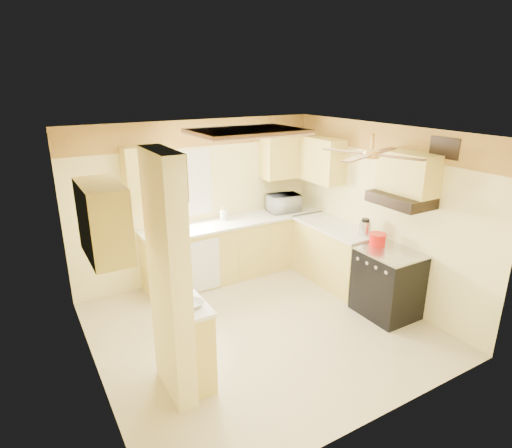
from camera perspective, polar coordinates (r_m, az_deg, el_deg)
floor at (r=5.72m, az=0.61°, el=-13.68°), size 4.00×4.00×0.00m
ceiling at (r=4.86m, az=0.72°, el=12.05°), size 4.00×4.00×0.00m
wall_back at (r=6.77m, az=-7.67°, el=3.04°), size 4.00×0.00×4.00m
wall_front at (r=3.81m, az=15.84°, el=-10.56°), size 4.00×0.00×4.00m
wall_left at (r=4.54m, az=-21.65°, el=-6.28°), size 0.00×3.80×3.80m
wall_right at (r=6.37m, az=16.27°, el=1.42°), size 0.00×3.80×3.80m
wallpaper_border at (r=6.55m, az=-8.01°, el=11.87°), size 4.00×0.02×0.40m
partition_column at (r=4.18m, az=-11.50°, el=-7.48°), size 0.20×0.70×2.50m
partition_ledge at (r=4.64m, az=-8.19°, el=-15.81°), size 0.25×0.55×0.90m
ledge_top at (r=4.39m, az=-8.47°, el=-10.75°), size 0.28×0.58×0.04m
lower_cabinets_back at (r=6.98m, az=-2.64°, el=-3.29°), size 3.00×0.60×0.90m
lower_cabinets_right at (r=6.84m, az=10.30°, el=-4.04°), size 0.60×1.40×0.90m
countertop_back at (r=6.80m, az=-2.66°, el=0.35°), size 3.04×0.64×0.04m
countertop_right at (r=6.67m, az=10.47°, el=-0.33°), size 0.64×1.44×0.04m
dishwasher_panel at (r=6.43m, az=-7.26°, el=-5.61°), size 0.58×0.02×0.80m
window at (r=6.60m, az=-9.75°, el=5.20°), size 0.92×0.02×1.02m
upper_cab_back_left at (r=6.20m, az=-14.56°, el=6.85°), size 0.60×0.35×0.70m
upper_cab_back_right at (r=7.22m, az=4.20°, el=9.02°), size 0.90×0.35×0.70m
upper_cab_right at (r=7.01m, az=8.30°, el=8.57°), size 0.35×1.00×0.70m
upper_cab_left_wall at (r=4.12m, az=-19.67°, el=0.42°), size 0.35×0.75×0.70m
upper_cab_over_stove at (r=5.72m, az=19.65°, el=6.41°), size 0.35×0.76×0.52m
stove at (r=6.08m, az=17.15°, el=-7.53°), size 0.68×0.77×0.92m
range_hood at (r=5.73m, az=18.74°, el=3.12°), size 0.50×0.76×0.14m
poster_menu at (r=3.98m, az=-10.55°, el=0.62°), size 0.02×0.42×0.57m
poster_nashville at (r=4.23m, az=-10.02°, el=-7.78°), size 0.02×0.42×0.57m
ceiling_light_panel at (r=5.34m, az=-1.18°, el=12.18°), size 1.35×0.95×0.06m
ceiling_fan at (r=4.96m, az=15.11°, el=9.05°), size 1.15×1.15×0.26m
vent_grate at (r=5.57m, az=23.84°, el=9.27°), size 0.02×0.40×0.25m
microwave at (r=7.23m, az=3.72°, el=2.83°), size 0.57×0.42×0.29m
bowl at (r=4.34m, az=-8.22°, el=-10.45°), size 0.25×0.25×0.05m
dutch_oven at (r=6.07m, az=15.87°, el=-1.94°), size 0.24×0.24×0.16m
kettle at (r=6.28m, az=14.34°, el=-0.49°), size 0.16×0.16×0.25m
dish_rack at (r=6.38m, az=-11.43°, el=-0.28°), size 0.42×0.32×0.24m
utensil_crock at (r=6.82m, az=-4.35°, el=1.21°), size 0.12×0.12×0.23m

